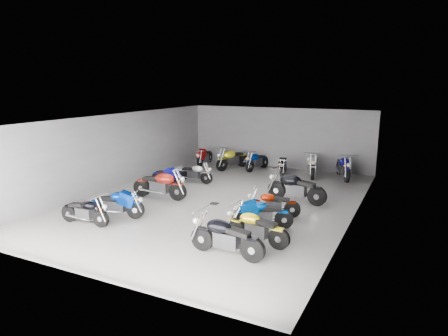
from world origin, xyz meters
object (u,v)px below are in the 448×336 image
at_px(motorcycle_right_b, 256,228).
at_px(motorcycle_right_d, 273,204).
at_px(motorcycle_left_e, 167,177).
at_px(motorcycle_back_d, 283,166).
at_px(motorcycle_left_a, 85,211).
at_px(motorcycle_back_b, 232,159).
at_px(motorcycle_right_c, 262,214).
at_px(motorcycle_right_a, 226,237).
at_px(drain_grate, 214,203).
at_px(motorcycle_left_d, 160,185).
at_px(motorcycle_back_c, 257,161).
at_px(motorcycle_back_a, 204,156).
at_px(motorcycle_right_e, 296,188).
at_px(motorcycle_back_f, 343,167).
at_px(motorcycle_left_f, 194,173).
at_px(motorcycle_left_b, 116,204).
at_px(motorcycle_back_e, 312,165).

distance_m(motorcycle_right_b, motorcycle_right_d, 2.51).
xyz_separation_m(motorcycle_left_e, motorcycle_back_d, (3.74, 4.74, -0.01)).
distance_m(motorcycle_left_a, motorcycle_back_b, 9.78).
bearing_deg(motorcycle_right_c, motorcycle_right_a, 152.41).
distance_m(drain_grate, motorcycle_left_d, 2.33).
bearing_deg(motorcycle_back_c, motorcycle_left_e, 77.60).
distance_m(drain_grate, motorcycle_back_a, 7.41).
relative_size(motorcycle_left_a, motorcycle_back_d, 1.00).
height_order(motorcycle_back_a, motorcycle_back_c, motorcycle_back_c).
xyz_separation_m(motorcycle_left_e, motorcycle_right_b, (5.77, -4.02, 0.02)).
bearing_deg(motorcycle_right_c, motorcycle_left_d, 49.90).
height_order(motorcycle_right_a, motorcycle_right_d, motorcycle_right_a).
distance_m(motorcycle_right_e, motorcycle_back_b, 6.43).
height_order(motorcycle_right_e, motorcycle_back_f, motorcycle_right_e).
bearing_deg(motorcycle_right_b, motorcycle_left_f, 50.45).
distance_m(drain_grate, motorcycle_back_c, 6.30).
height_order(motorcycle_left_a, motorcycle_left_f, motorcycle_left_a).
height_order(motorcycle_right_d, motorcycle_back_b, motorcycle_back_b).
height_order(motorcycle_left_a, motorcycle_left_b, motorcycle_left_b).
bearing_deg(motorcycle_right_d, motorcycle_back_c, 10.25).
xyz_separation_m(motorcycle_right_b, motorcycle_right_e, (-0.14, 4.43, 0.08)).
bearing_deg(motorcycle_left_e, drain_grate, 84.68).
xyz_separation_m(motorcycle_back_a, motorcycle_back_c, (3.16, -0.05, 0.01)).
xyz_separation_m(motorcycle_left_e, motorcycle_right_e, (5.63, 0.41, 0.10)).
bearing_deg(motorcycle_back_a, motorcycle_right_c, 123.17).
height_order(motorcycle_left_a, motorcycle_back_b, motorcycle_back_b).
relative_size(motorcycle_left_f, motorcycle_back_f, 0.84).
distance_m(motorcycle_left_b, motorcycle_right_c, 4.95).
height_order(motorcycle_right_b, motorcycle_back_f, motorcycle_back_f).
height_order(motorcycle_back_c, motorcycle_back_d, motorcycle_back_c).
relative_size(motorcycle_left_b, motorcycle_back_e, 0.84).
bearing_deg(motorcycle_back_a, motorcycle_left_e, 94.86).
height_order(motorcycle_right_c, motorcycle_back_a, motorcycle_back_a).
bearing_deg(motorcycle_back_b, motorcycle_left_a, 104.93).
distance_m(motorcycle_left_b, motorcycle_left_d, 2.57).
bearing_deg(motorcycle_back_c, motorcycle_back_b, 25.03).
relative_size(drain_grate, motorcycle_left_f, 0.17).
height_order(motorcycle_right_c, motorcycle_right_e, motorcycle_right_e).
bearing_deg(motorcycle_back_d, motorcycle_back_a, -16.15).
xyz_separation_m(motorcycle_left_b, motorcycle_back_e, (4.42, 9.04, 0.09)).
relative_size(motorcycle_left_a, motorcycle_right_c, 1.04).
xyz_separation_m(motorcycle_left_d, motorcycle_right_e, (4.95, 1.88, 0.01)).
height_order(drain_grate, motorcycle_right_a, motorcycle_right_a).
distance_m(motorcycle_left_e, motorcycle_right_d, 5.61).
xyz_separation_m(motorcycle_left_b, motorcycle_right_c, (4.79, 1.25, -0.02)).
height_order(drain_grate, motorcycle_left_f, motorcycle_left_f).
height_order(motorcycle_left_a, motorcycle_back_a, motorcycle_back_a).
bearing_deg(motorcycle_right_d, motorcycle_right_b, 172.76).
distance_m(motorcycle_right_b, motorcycle_back_e, 9.05).
xyz_separation_m(motorcycle_back_a, motorcycle_back_f, (7.56, 0.03, 0.09)).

